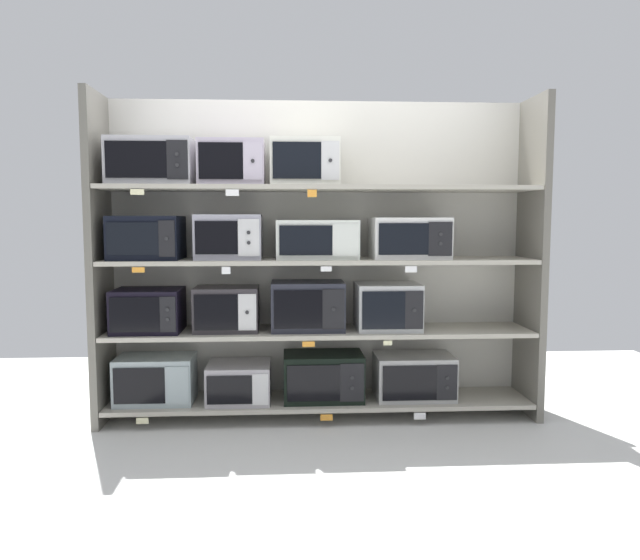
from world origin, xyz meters
name	(u,v)px	position (x,y,z in m)	size (l,w,h in m)	color
ground	(330,477)	(0.00, -1.00, -0.01)	(6.93, 6.00, 0.02)	silver
back_panel	(318,257)	(0.00, 0.26, 1.12)	(3.13, 0.04, 2.23)	beige
upright_left	(100,260)	(-1.49, 0.00, 1.12)	(0.05, 0.48, 2.23)	#68645B
upright_right	(532,258)	(1.49, 0.00, 1.12)	(0.05, 0.48, 2.23)	#68645B
shelf_0	(320,401)	(0.00, 0.00, 0.11)	(2.93, 0.48, 0.03)	#ADA899
microwave_0	(156,379)	(-1.14, 0.00, 0.29)	(0.53, 0.35, 0.32)	#97A7AA
microwave_1	(239,382)	(-0.57, 0.00, 0.26)	(0.43, 0.41, 0.26)	#9F9AA0
microwave_2	(323,376)	(0.02, 0.00, 0.29)	(0.55, 0.37, 0.33)	black
microwave_3	(414,376)	(0.67, 0.00, 0.28)	(0.55, 0.37, 0.31)	#A2A2A1
price_tag_0	(142,421)	(-1.18, -0.24, 0.07)	(0.08, 0.00, 0.04)	beige
price_tag_1	(327,418)	(0.03, -0.24, 0.07)	(0.08, 0.00, 0.04)	orange
price_tag_2	(420,416)	(0.66, -0.24, 0.07)	(0.08, 0.00, 0.05)	white
shelf_1	(320,332)	(0.00, 0.00, 0.61)	(2.93, 0.48, 0.03)	#ADA899
microwave_4	(148,310)	(-1.18, 0.00, 0.77)	(0.45, 0.40, 0.29)	black
microwave_5	(227,309)	(-0.64, 0.00, 0.78)	(0.44, 0.34, 0.30)	#322E32
microwave_6	(308,306)	(-0.09, 0.00, 0.79)	(0.50, 0.36, 0.34)	#262833
microwave_7	(387,306)	(0.47, 0.00, 0.78)	(0.44, 0.40, 0.32)	#B7B9B9
price_tag_3	(309,344)	(-0.09, -0.24, 0.57)	(0.08, 0.00, 0.04)	orange
price_tag_4	(388,343)	(0.44, -0.24, 0.57)	(0.06, 0.00, 0.03)	beige
shelf_2	(320,261)	(0.00, 0.00, 1.10)	(2.93, 0.48, 0.03)	#ADA899
microwave_8	(147,238)	(-1.17, 0.00, 1.27)	(0.46, 0.42, 0.29)	black
microwave_9	(229,237)	(-0.62, 0.00, 1.27)	(0.44, 0.37, 0.30)	#9B9AA9
microwave_10	(317,239)	(-0.02, 0.00, 1.25)	(0.56, 0.36, 0.27)	silver
microwave_11	(409,238)	(0.62, 0.00, 1.26)	(0.52, 0.40, 0.28)	silver
price_tag_5	(138,270)	(-1.18, -0.24, 1.07)	(0.08, 0.00, 0.03)	orange
price_tag_6	(226,270)	(-0.62, -0.24, 1.06)	(0.06, 0.00, 0.05)	white
price_tag_7	(326,269)	(0.03, -0.24, 1.07)	(0.07, 0.00, 0.03)	white
price_tag_8	(411,269)	(0.59, -0.24, 1.06)	(0.08, 0.00, 0.04)	white
shelf_3	(320,188)	(0.00, 0.00, 1.60)	(2.93, 0.48, 0.03)	#ADA899
microwave_12	(152,162)	(-1.13, 0.00, 1.77)	(0.55, 0.39, 0.31)	#B4B2B9
microwave_13	(232,163)	(-0.59, 0.00, 1.77)	(0.44, 0.36, 0.30)	#BCB0C3
microwave_14	(305,163)	(-0.11, 0.00, 1.77)	(0.46, 0.34, 0.32)	silver
price_tag_9	(137,192)	(-1.17, -0.24, 1.56)	(0.09, 0.00, 0.04)	beige
price_tag_10	(232,193)	(-0.58, -0.24, 1.56)	(0.08, 0.00, 0.04)	white
price_tag_11	(312,193)	(-0.06, -0.24, 1.56)	(0.06, 0.00, 0.05)	orange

